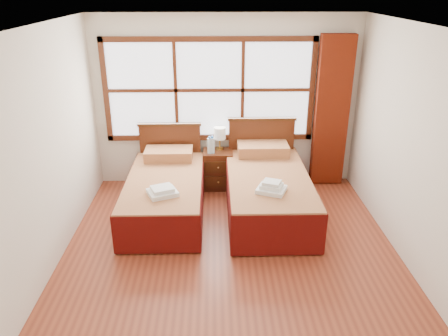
{
  "coord_description": "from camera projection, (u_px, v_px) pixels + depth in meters",
  "views": [
    {
      "loc": [
        -0.18,
        -4.26,
        2.99
      ],
      "look_at": [
        -0.07,
        0.7,
        0.87
      ],
      "focal_mm": 35.0,
      "sensor_mm": 36.0,
      "label": 1
    }
  ],
  "objects": [
    {
      "name": "bed_right",
      "position": [
        267.0,
        189.0,
        6.07
      ],
      "size": [
        1.11,
        2.16,
        1.08
      ],
      "color": "#42210D",
      "rests_on": "floor"
    },
    {
      "name": "wall_right",
      "position": [
        420.0,
        155.0,
        4.62
      ],
      "size": [
        0.0,
        4.5,
        4.5
      ],
      "primitive_type": "plane",
      "rotation": [
        1.57,
        0.0,
        -1.57
      ],
      "color": "silver",
      "rests_on": "floor"
    },
    {
      "name": "bottle_far",
      "position": [
        212.0,
        145.0,
        6.57
      ],
      "size": [
        0.07,
        0.07,
        0.27
      ],
      "color": "silver",
      "rests_on": "nightstand"
    },
    {
      "name": "nightstand",
      "position": [
        218.0,
        169.0,
        6.8
      ],
      "size": [
        0.45,
        0.45,
        0.6
      ],
      "color": "#4D2211",
      "rests_on": "floor"
    },
    {
      "name": "bottle_near",
      "position": [
        210.0,
        146.0,
        6.56
      ],
      "size": [
        0.07,
        0.07,
        0.27
      ],
      "color": "silver",
      "rests_on": "nightstand"
    },
    {
      "name": "bed_left",
      "position": [
        166.0,
        192.0,
        6.05
      ],
      "size": [
        1.04,
        2.06,
        1.01
      ],
      "color": "#42210D",
      "rests_on": "floor"
    },
    {
      "name": "lamp",
      "position": [
        220.0,
        134.0,
        6.67
      ],
      "size": [
        0.18,
        0.18,
        0.35
      ],
      "color": "gold",
      "rests_on": "nightstand"
    },
    {
      "name": "wall_left",
      "position": [
        40.0,
        158.0,
        4.54
      ],
      "size": [
        0.0,
        4.5,
        4.5
      ],
      "primitive_type": "plane",
      "rotation": [
        1.57,
        0.0,
        1.57
      ],
      "color": "silver",
      "rests_on": "floor"
    },
    {
      "name": "towels_right",
      "position": [
        271.0,
        187.0,
        5.43
      ],
      "size": [
        0.43,
        0.4,
        0.14
      ],
      "rotation": [
        0.0,
        0.0,
        -0.39
      ],
      "color": "white",
      "rests_on": "bed_right"
    },
    {
      "name": "wall_back",
      "position": [
        226.0,
        102.0,
        6.65
      ],
      "size": [
        4.0,
        0.0,
        4.0
      ],
      "primitive_type": "plane",
      "rotation": [
        1.57,
        0.0,
        0.0
      ],
      "color": "silver",
      "rests_on": "floor"
    },
    {
      "name": "floor",
      "position": [
        231.0,
        260.0,
        5.09
      ],
      "size": [
        4.5,
        4.5,
        0.0
      ],
      "primitive_type": "plane",
      "color": "brown",
      "rests_on": "ground"
    },
    {
      "name": "curtain",
      "position": [
        332.0,
        112.0,
        6.61
      ],
      "size": [
        0.5,
        0.16,
        2.3
      ],
      "primitive_type": "cube",
      "color": "#671B0A",
      "rests_on": "wall_back"
    },
    {
      "name": "window",
      "position": [
        209.0,
        90.0,
        6.53
      ],
      "size": [
        3.16,
        0.06,
        1.56
      ],
      "color": "white",
      "rests_on": "wall_back"
    },
    {
      "name": "ceiling",
      "position": [
        233.0,
        27.0,
        4.07
      ],
      "size": [
        4.5,
        4.5,
        0.0
      ],
      "primitive_type": "plane",
      "rotation": [
        3.14,
        0.0,
        0.0
      ],
      "color": "white",
      "rests_on": "wall_back"
    },
    {
      "name": "towels_left",
      "position": [
        162.0,
        191.0,
        5.44
      ],
      "size": [
        0.44,
        0.41,
        0.1
      ],
      "rotation": [
        0.0,
        0.0,
        0.4
      ],
      "color": "white",
      "rests_on": "bed_left"
    }
  ]
}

